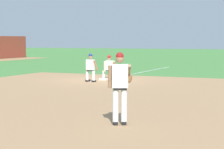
% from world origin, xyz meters
% --- Properties ---
extents(ground_plane, '(160.00, 160.00, 0.00)m').
position_xyz_m(ground_plane, '(0.00, 0.00, 0.00)').
color(ground_plane, '#47843D').
extents(infield_dirt_patch, '(18.00, 18.00, 0.01)m').
position_xyz_m(infield_dirt_patch, '(-5.56, -2.81, 0.00)').
color(infield_dirt_patch, '#A87F56').
rests_on(infield_dirt_patch, ground).
extents(foul_line_stripe, '(12.55, 0.10, 0.00)m').
position_xyz_m(foul_line_stripe, '(6.27, 0.00, 0.01)').
color(foul_line_stripe, white).
rests_on(foul_line_stripe, ground).
extents(first_base_bag, '(0.38, 0.38, 0.09)m').
position_xyz_m(first_base_bag, '(0.00, 0.00, 0.04)').
color(first_base_bag, white).
rests_on(first_base_bag, ground).
extents(baseball, '(0.07, 0.07, 0.07)m').
position_xyz_m(baseball, '(-6.68, -3.58, 0.04)').
color(baseball, white).
rests_on(baseball, ground).
extents(pitcher, '(0.83, 0.59, 1.86)m').
position_xyz_m(pitcher, '(-11.08, -5.62, 1.06)').
color(pitcher, black).
rests_on(pitcher, ground).
extents(first_baseman, '(0.84, 0.99, 1.34)m').
position_xyz_m(first_baseman, '(0.38, -0.19, 0.73)').
color(first_baseman, black).
rests_on(first_baseman, ground).
extents(baserunner, '(0.50, 0.63, 1.46)m').
position_xyz_m(baserunner, '(-1.18, 0.19, 0.79)').
color(baserunner, black).
rests_on(baserunner, ground).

